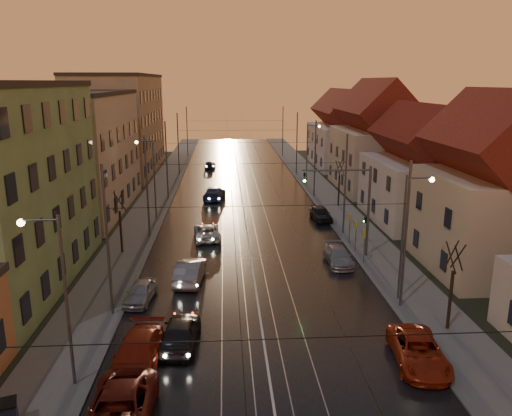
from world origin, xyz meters
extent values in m
plane|color=black|center=(0.00, 0.00, 0.00)|extent=(160.00, 160.00, 0.00)
cube|color=black|center=(0.00, 40.00, 0.02)|extent=(16.00, 120.00, 0.04)
cube|color=#4C4C4C|center=(-10.00, 40.00, 0.07)|extent=(4.00, 120.00, 0.15)
cube|color=#4C4C4C|center=(10.00, 40.00, 0.07)|extent=(4.00, 120.00, 0.15)
cube|color=gray|center=(-2.20, 40.00, 0.06)|extent=(0.06, 120.00, 0.03)
cube|color=gray|center=(-0.77, 40.00, 0.06)|extent=(0.06, 120.00, 0.03)
cube|color=gray|center=(0.77, 40.00, 0.06)|extent=(0.06, 120.00, 0.03)
cube|color=gray|center=(2.20, 40.00, 0.06)|extent=(0.06, 120.00, 0.03)
cube|color=#B5A88C|center=(-17.50, 34.00, 6.00)|extent=(10.00, 20.00, 12.00)
cube|color=#8D7C5B|center=(-17.50, 58.00, 7.00)|extent=(10.00, 24.00, 14.00)
cube|color=#C2B795|center=(17.00, 15.00, 3.50)|extent=(8.50, 10.00, 7.00)
pyramid|color=#581914|center=(17.00, 15.00, 8.90)|extent=(8.67, 10.20, 3.80)
cube|color=beige|center=(17.00, 28.00, 3.00)|extent=(9.00, 12.00, 6.00)
pyramid|color=#581914|center=(17.00, 28.00, 7.60)|extent=(9.18, 12.24, 3.20)
cube|color=#C2B795|center=(17.00, 43.00, 3.75)|extent=(9.00, 14.00, 7.50)
pyramid|color=#581914|center=(17.00, 43.00, 9.50)|extent=(9.18, 14.28, 4.00)
cube|color=beige|center=(17.00, 61.00, 3.25)|extent=(9.00, 16.00, 6.50)
pyramid|color=#581914|center=(17.00, 61.00, 8.25)|extent=(9.18, 16.32, 3.50)
cylinder|color=#595B60|center=(-8.60, 9.00, 4.50)|extent=(0.16, 0.16, 9.00)
cylinder|color=#595B60|center=(8.60, 9.00, 4.50)|extent=(0.16, 0.16, 9.00)
cylinder|color=#595B60|center=(-8.60, 24.00, 4.50)|extent=(0.16, 0.16, 9.00)
cylinder|color=#595B60|center=(8.60, 24.00, 4.50)|extent=(0.16, 0.16, 9.00)
cylinder|color=#595B60|center=(-8.60, 39.00, 4.50)|extent=(0.16, 0.16, 9.00)
cylinder|color=#595B60|center=(8.60, 39.00, 4.50)|extent=(0.16, 0.16, 9.00)
cylinder|color=#595B60|center=(-8.60, 54.00, 4.50)|extent=(0.16, 0.16, 9.00)
cylinder|color=#595B60|center=(8.60, 54.00, 4.50)|extent=(0.16, 0.16, 9.00)
cylinder|color=#595B60|center=(-8.60, 72.00, 4.50)|extent=(0.16, 0.16, 9.00)
cylinder|color=#595B60|center=(8.60, 72.00, 4.50)|extent=(0.16, 0.16, 9.00)
cylinder|color=#595B60|center=(-8.80, 2.00, 4.00)|extent=(0.14, 0.14, 8.00)
cylinder|color=#595B60|center=(-9.60, 2.00, 7.80)|extent=(1.60, 0.10, 0.10)
sphere|color=#FFD88C|center=(-10.32, 2.00, 7.70)|extent=(0.32, 0.32, 0.32)
cylinder|color=#595B60|center=(8.80, 10.00, 4.00)|extent=(0.14, 0.14, 8.00)
cylinder|color=#595B60|center=(9.60, 10.00, 7.80)|extent=(1.60, 0.10, 0.10)
sphere|color=#FFD88C|center=(10.32, 10.00, 7.70)|extent=(0.32, 0.32, 0.32)
cylinder|color=#595B60|center=(-8.80, 30.00, 4.00)|extent=(0.14, 0.14, 8.00)
cylinder|color=#595B60|center=(-9.60, 30.00, 7.80)|extent=(1.60, 0.10, 0.10)
sphere|color=#FFD88C|center=(-10.32, 30.00, 7.70)|extent=(0.32, 0.32, 0.32)
cylinder|color=#595B60|center=(8.80, 46.00, 4.00)|extent=(0.14, 0.14, 8.00)
cylinder|color=#595B60|center=(9.60, 46.00, 7.80)|extent=(1.60, 0.10, 0.10)
sphere|color=#FFD88C|center=(10.32, 46.00, 7.70)|extent=(0.32, 0.32, 0.32)
cylinder|color=#595B60|center=(9.00, 18.00, 3.60)|extent=(0.20, 0.20, 7.20)
cylinder|color=#595B60|center=(6.40, 18.00, 6.90)|extent=(5.20, 0.14, 0.14)
imported|color=black|center=(4.00, 18.00, 6.30)|extent=(0.15, 0.18, 0.90)
sphere|color=#19FF3F|center=(4.00, 17.88, 6.15)|extent=(0.20, 0.20, 0.20)
cylinder|color=black|center=(-10.20, 20.00, 1.75)|extent=(0.18, 0.18, 3.50)
cylinder|color=black|center=(-9.97, 20.09, 4.30)|extent=(0.37, 0.92, 1.61)
cylinder|color=black|center=(-10.29, 20.23, 4.30)|extent=(0.91, 0.40, 1.61)
cylinder|color=black|center=(-10.43, 19.91, 4.30)|extent=(0.37, 0.92, 1.61)
cylinder|color=black|center=(-10.07, 19.78, 4.30)|extent=(0.84, 0.54, 1.62)
cylinder|color=black|center=(10.20, 6.00, 1.75)|extent=(0.18, 0.18, 3.50)
cylinder|color=black|center=(10.43, 6.09, 4.30)|extent=(0.37, 0.92, 1.61)
cylinder|color=black|center=(10.11, 6.23, 4.30)|extent=(0.91, 0.40, 1.61)
cylinder|color=black|center=(9.97, 5.91, 4.30)|extent=(0.37, 0.92, 1.61)
cylinder|color=black|center=(10.32, 5.78, 4.30)|extent=(0.84, 0.54, 1.62)
cylinder|color=black|center=(10.40, 34.00, 1.75)|extent=(0.18, 0.18, 3.50)
cylinder|color=black|center=(10.63, 34.09, 4.30)|extent=(0.37, 0.92, 1.61)
cylinder|color=black|center=(10.31, 34.23, 4.30)|extent=(0.91, 0.40, 1.61)
cylinder|color=black|center=(10.17, 33.91, 4.30)|extent=(0.37, 0.92, 1.61)
cylinder|color=black|center=(10.53, 33.78, 4.30)|extent=(0.84, 0.54, 1.62)
imported|color=black|center=(-4.34, 5.32, 0.76)|extent=(2.11, 4.57, 1.52)
imported|color=gray|center=(-4.38, 13.84, 0.77)|extent=(2.13, 4.85, 1.55)
imported|color=#B2B2B2|center=(-3.56, 23.41, 0.64)|extent=(2.59, 4.83, 1.29)
imported|color=#172046|center=(-3.19, 38.36, 0.75)|extent=(2.78, 5.40, 1.50)
imported|color=black|center=(-4.26, 59.59, 0.63)|extent=(1.87, 3.84, 1.26)
imported|color=#5A150F|center=(-6.20, -1.05, 0.77)|extent=(2.54, 5.51, 1.53)
imported|color=maroon|center=(-6.20, 3.21, 0.75)|extent=(2.48, 5.34, 1.51)
imported|color=#A4A5AA|center=(-7.27, 10.89, 0.63)|extent=(1.94, 3.84, 1.25)
imported|color=#9F270F|center=(7.31, 2.85, 0.68)|extent=(2.77, 5.12, 1.36)
imported|color=#9D9CA2|center=(6.48, 16.61, 0.62)|extent=(1.79, 4.32, 1.25)
imported|color=black|center=(7.44, 28.61, 0.69)|extent=(1.92, 4.17, 1.38)
camera|label=1|loc=(-1.88, -18.27, 13.34)|focal=35.00mm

